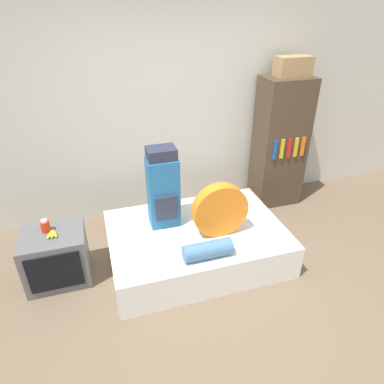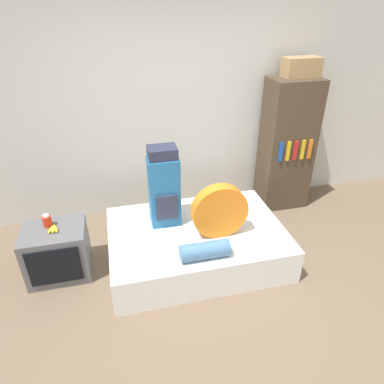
# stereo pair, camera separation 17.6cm
# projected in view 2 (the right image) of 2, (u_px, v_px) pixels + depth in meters

# --- Properties ---
(ground_plane) EXTENTS (16.00, 16.00, 0.00)m
(ground_plane) POSITION_uv_depth(u_px,v_px,m) (223.00, 314.00, 3.08)
(ground_plane) COLOR brown
(wall_back) EXTENTS (8.00, 0.05, 2.60)m
(wall_back) POSITION_uv_depth(u_px,v_px,m) (177.00, 110.00, 4.09)
(wall_back) COLOR silver
(wall_back) RESTS_ON ground_plane
(bed) EXTENTS (1.81, 1.25, 0.37)m
(bed) POSITION_uv_depth(u_px,v_px,m) (196.00, 243.00, 3.67)
(bed) COLOR white
(bed) RESTS_ON ground_plane
(backpack) EXTENTS (0.31, 0.26, 0.86)m
(backpack) POSITION_uv_depth(u_px,v_px,m) (164.00, 188.00, 3.48)
(backpack) COLOR #23669E
(backpack) RESTS_ON bed
(tent_bag) EXTENTS (0.56, 0.13, 0.56)m
(tent_bag) POSITION_uv_depth(u_px,v_px,m) (220.00, 211.00, 3.36)
(tent_bag) COLOR orange
(tent_bag) RESTS_ON bed
(sleeping_roll) EXTENTS (0.46, 0.16, 0.16)m
(sleeping_roll) POSITION_uv_depth(u_px,v_px,m) (205.00, 250.00, 3.14)
(sleeping_roll) COLOR teal
(sleeping_roll) RESTS_ON bed
(television) EXTENTS (0.59, 0.49, 0.54)m
(television) POSITION_uv_depth(u_px,v_px,m) (57.00, 252.00, 3.41)
(television) COLOR #5B5B60
(television) RESTS_ON ground_plane
(canister) EXTENTS (0.08, 0.08, 0.13)m
(canister) POSITION_uv_depth(u_px,v_px,m) (47.00, 221.00, 3.30)
(canister) COLOR red
(canister) RESTS_ON television
(banana_bunch) EXTENTS (0.11, 0.14, 0.03)m
(banana_bunch) POSITION_uv_depth(u_px,v_px,m) (53.00, 229.00, 3.26)
(banana_bunch) COLOR yellow
(banana_bunch) RESTS_ON television
(bookshelf) EXTENTS (0.61, 0.44, 1.67)m
(bookshelf) POSITION_uv_depth(u_px,v_px,m) (287.00, 146.00, 4.34)
(bookshelf) COLOR #473828
(bookshelf) RESTS_ON ground_plane
(cardboard_box) EXTENTS (0.42, 0.22, 0.22)m
(cardboard_box) POSITION_uv_depth(u_px,v_px,m) (301.00, 67.00, 3.92)
(cardboard_box) COLOR #A88456
(cardboard_box) RESTS_ON bookshelf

